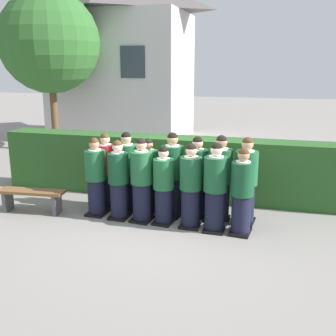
% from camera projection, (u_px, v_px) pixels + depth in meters
% --- Properties ---
extents(ground_plane, '(60.00, 60.00, 0.00)m').
position_uv_depth(ground_plane, '(165.00, 223.00, 7.97)').
color(ground_plane, gray).
extents(student_front_row_0, '(0.42, 0.47, 1.60)m').
position_uv_depth(student_front_row_0, '(96.00, 179.00, 8.26)').
color(student_front_row_0, black).
rests_on(student_front_row_0, ground).
extents(student_front_row_1, '(0.41, 0.50, 1.59)m').
position_uv_depth(student_front_row_1, '(119.00, 182.00, 8.07)').
color(student_front_row_1, black).
rests_on(student_front_row_1, ground).
extents(student_front_row_2, '(0.44, 0.55, 1.66)m').
position_uv_depth(student_front_row_2, '(142.00, 182.00, 7.92)').
color(student_front_row_2, black).
rests_on(student_front_row_2, ground).
extents(student_front_row_3, '(0.40, 0.47, 1.52)m').
position_uv_depth(student_front_row_3, '(164.00, 187.00, 7.81)').
color(student_front_row_3, black).
rests_on(student_front_row_3, ground).
extents(student_front_row_4, '(0.42, 0.51, 1.61)m').
position_uv_depth(student_front_row_4, '(191.00, 188.00, 7.64)').
color(student_front_row_4, black).
rests_on(student_front_row_4, ground).
extents(student_front_row_5, '(0.43, 0.52, 1.67)m').
position_uv_depth(student_front_row_5, '(215.00, 189.00, 7.45)').
color(student_front_row_5, black).
rests_on(student_front_row_5, ground).
extents(student_front_row_6, '(0.42, 0.49, 1.59)m').
position_uv_depth(student_front_row_6, '(242.00, 194.00, 7.32)').
color(student_front_row_6, black).
rests_on(student_front_row_6, ground).
extents(student_in_red_blazer, '(0.42, 0.51, 1.62)m').
position_uv_depth(student_in_red_blazer, '(106.00, 172.00, 8.69)').
color(student_in_red_blazer, black).
rests_on(student_in_red_blazer, ground).
extents(student_rear_row_1, '(0.44, 0.52, 1.67)m').
position_uv_depth(student_rear_row_1, '(127.00, 173.00, 8.53)').
color(student_rear_row_1, black).
rests_on(student_rear_row_1, ground).
extents(student_rear_row_2, '(0.41, 0.52, 1.56)m').
position_uv_depth(student_rear_row_2, '(148.00, 178.00, 8.40)').
color(student_rear_row_2, black).
rests_on(student_rear_row_2, ground).
extents(student_rear_row_3, '(0.46, 0.54, 1.72)m').
position_uv_depth(student_rear_row_3, '(172.00, 177.00, 8.19)').
color(student_rear_row_3, black).
rests_on(student_rear_row_3, ground).
extents(student_rear_row_4, '(0.43, 0.48, 1.66)m').
position_uv_depth(student_rear_row_4, '(197.00, 180.00, 8.06)').
color(student_rear_row_4, black).
rests_on(student_rear_row_4, ground).
extents(student_rear_row_5, '(0.45, 0.50, 1.72)m').
position_uv_depth(student_rear_row_5, '(220.00, 181.00, 7.90)').
color(student_rear_row_5, black).
rests_on(student_rear_row_5, ground).
extents(student_rear_row_6, '(0.44, 0.55, 1.70)m').
position_uv_depth(student_rear_row_6, '(246.00, 183.00, 7.80)').
color(student_rear_row_6, black).
rests_on(student_rear_row_6, ground).
extents(hedge, '(8.75, 0.70, 1.40)m').
position_uv_depth(hedge, '(184.00, 168.00, 9.38)').
color(hedge, '#285623').
rests_on(hedge, ground).
extents(school_building_main, '(5.37, 4.20, 6.43)m').
position_uv_depth(school_building_main, '(123.00, 56.00, 16.41)').
color(school_building_main, silver).
rests_on(school_building_main, ground).
extents(oak_tree_left, '(3.37, 3.37, 5.37)m').
position_uv_depth(oak_tree_left, '(49.00, 42.00, 13.64)').
color(oak_tree_left, brown).
rests_on(oak_tree_left, ground).
extents(wooden_bench, '(1.43, 0.48, 0.48)m').
position_uv_depth(wooden_bench, '(32.00, 196.00, 8.47)').
color(wooden_bench, brown).
rests_on(wooden_bench, ground).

